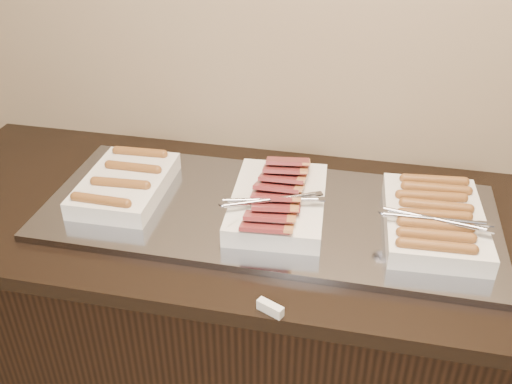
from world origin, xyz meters
TOP-DOWN VIEW (x-y plane):
  - counter at (0.00, 2.13)m, footprint 2.06×0.76m
  - warming_tray at (-0.01, 2.13)m, footprint 1.20×0.50m
  - dish_left at (-0.42, 2.13)m, footprint 0.22×0.33m
  - dish_center at (0.01, 2.13)m, footprint 0.28×0.39m
  - dish_right at (0.41, 2.13)m, footprint 0.27×0.37m
  - label_holder at (0.06, 1.77)m, footprint 0.06×0.04m

SIDE VIEW (x-z plane):
  - counter at x=0.00m, z-range 0.00..0.90m
  - warming_tray at x=-0.01m, z-range 0.90..0.92m
  - label_holder at x=0.06m, z-range 0.90..0.92m
  - dish_left at x=-0.42m, z-range 0.91..0.98m
  - dish_right at x=0.41m, z-range 0.91..0.99m
  - dish_center at x=0.01m, z-range 0.91..1.00m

